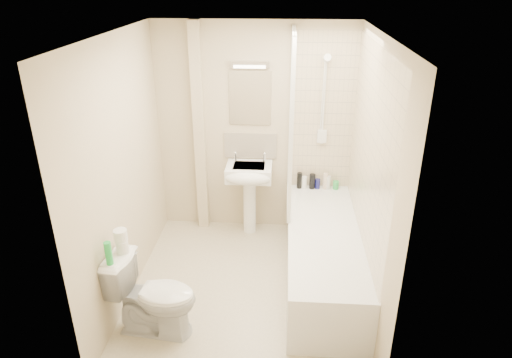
{
  "coord_description": "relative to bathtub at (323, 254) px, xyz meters",
  "views": [
    {
      "loc": [
        0.34,
        -3.63,
        2.85
      ],
      "look_at": [
        0.08,
        0.2,
        1.09
      ],
      "focal_mm": 32.0,
      "sensor_mm": 36.0,
      "label": 1
    }
  ],
  "objects": [
    {
      "name": "bottle_black_b",
      "position": [
        -0.08,
        0.96,
        0.35
      ],
      "size": [
        0.07,
        0.07,
        0.18
      ],
      "primitive_type": "cylinder",
      "color": "black",
      "rests_on": "bathtub"
    },
    {
      "name": "bottle_blue",
      "position": [
        -0.02,
        0.96,
        0.32
      ],
      "size": [
        0.06,
        0.06,
        0.12
      ],
      "primitive_type": "cylinder",
      "color": "navy",
      "rests_on": "bathtub"
    },
    {
      "name": "shower_screen",
      "position": [
        -0.35,
        0.6,
        1.16
      ],
      "size": [
        0.04,
        0.92,
        1.8
      ],
      "color": "white",
      "rests_on": "bathtub"
    },
    {
      "name": "bottle_white_a",
      "position": [
        -0.17,
        0.96,
        0.33
      ],
      "size": [
        0.06,
        0.06,
        0.14
      ],
      "primitive_type": "cylinder",
      "color": "white",
      "rests_on": "bathtub"
    },
    {
      "name": "bottle_cream",
      "position": [
        0.07,
        0.96,
        0.36
      ],
      "size": [
        0.05,
        0.05,
        0.19
      ],
      "primitive_type": "cylinder",
      "color": "beige",
      "rests_on": "bathtub"
    },
    {
      "name": "splashback",
      "position": [
        -0.8,
        1.04,
        0.74
      ],
      "size": [
        0.6,
        0.02,
        0.3
      ],
      "primitive_type": "cube",
      "color": "beige",
      "rests_on": "wall_back"
    },
    {
      "name": "toilet_roll_lower",
      "position": [
        -1.72,
        -0.75,
        0.5
      ],
      "size": [
        0.1,
        0.1,
        0.11
      ],
      "primitive_type": "cylinder",
      "color": "white",
      "rests_on": "toilet"
    },
    {
      "name": "wall_back",
      "position": [
        -0.75,
        1.05,
        0.91
      ],
      "size": [
        2.2,
        0.02,
        2.4
      ],
      "primitive_type": "cube",
      "color": "beige",
      "rests_on": "ground"
    },
    {
      "name": "mirror",
      "position": [
        -0.8,
        1.04,
        1.29
      ],
      "size": [
        0.46,
        0.01,
        0.6
      ],
      "primitive_type": "cube",
      "color": "white",
      "rests_on": "wall_back"
    },
    {
      "name": "bottle_black_a",
      "position": [
        -0.23,
        0.96,
        0.36
      ],
      "size": [
        0.06,
        0.06,
        0.19
      ],
      "primitive_type": "cylinder",
      "color": "black",
      "rests_on": "bathtub"
    },
    {
      "name": "shower_fixture",
      "position": [
        -0.0,
        0.99,
        1.26
      ],
      "size": [
        0.1,
        0.16,
        0.99
      ],
      "color": "white",
      "rests_on": "wall_back"
    },
    {
      "name": "tile_back",
      "position": [
        0.0,
        1.04,
        1.14
      ],
      "size": [
        0.7,
        0.01,
        1.75
      ],
      "primitive_type": "cube",
      "color": "beige",
      "rests_on": "wall_back"
    },
    {
      "name": "bottle_green",
      "position": [
        0.19,
        0.96,
        0.31
      ],
      "size": [
        0.07,
        0.07,
        0.1
      ],
      "primitive_type": "cylinder",
      "color": "green",
      "rests_on": "bathtub"
    },
    {
      "name": "pedestal_sink",
      "position": [
        -0.8,
        0.81,
        0.4
      ],
      "size": [
        0.51,
        0.47,
        0.98
      ],
      "color": "white",
      "rests_on": "ground"
    },
    {
      "name": "floor",
      "position": [
        -0.75,
        -0.2,
        -0.29
      ],
      "size": [
        2.5,
        2.5,
        0.0
      ],
      "primitive_type": "plane",
      "color": "beige",
      "rests_on": "ground"
    },
    {
      "name": "strip_light",
      "position": [
        -0.8,
        1.02,
        1.66
      ],
      "size": [
        0.42,
        0.07,
        0.07
      ],
      "primitive_type": "cube",
      "color": "silver",
      "rests_on": "wall_back"
    },
    {
      "name": "toilet_roll_upper",
      "position": [
        -1.72,
        -0.74,
        0.6
      ],
      "size": [
        0.11,
        0.11,
        0.09
      ],
      "primitive_type": "cylinder",
      "color": "white",
      "rests_on": "toilet_roll_lower"
    },
    {
      "name": "bathtub",
      "position": [
        0.0,
        0.0,
        0.0
      ],
      "size": [
        0.7,
        2.1,
        0.55
      ],
      "color": "white",
      "rests_on": "ground"
    },
    {
      "name": "tile_right",
      "position": [
        0.34,
        0.0,
        1.14
      ],
      "size": [
        0.01,
        2.1,
        1.75
      ],
      "primitive_type": "cube",
      "color": "beige",
      "rests_on": "wall_right"
    },
    {
      "name": "wall_left",
      "position": [
        -1.85,
        -0.2,
        0.91
      ],
      "size": [
        0.02,
        2.5,
        2.4
      ],
      "primitive_type": "cube",
      "color": "beige",
      "rests_on": "ground"
    },
    {
      "name": "pipe_boxing",
      "position": [
        -1.37,
        0.99,
        0.91
      ],
      "size": [
        0.12,
        0.12,
        2.4
      ],
      "primitive_type": "cube",
      "color": "beige",
      "rests_on": "ground"
    },
    {
      "name": "toilet",
      "position": [
        -1.47,
        -0.83,
        0.08
      ],
      "size": [
        0.57,
        0.81,
        0.73
      ],
      "primitive_type": "imported",
      "rotation": [
        0.0,
        0.0,
        1.46
      ],
      "color": "white",
      "rests_on": "ground"
    },
    {
      "name": "bottle_white_b",
      "position": [
        0.1,
        0.96,
        0.34
      ],
      "size": [
        0.06,
        0.06,
        0.16
      ],
      "primitive_type": "cylinder",
      "color": "silver",
      "rests_on": "bathtub"
    },
    {
      "name": "green_bottle",
      "position": [
        -1.76,
        -0.92,
        0.54
      ],
      "size": [
        0.06,
        0.06,
        0.2
      ],
      "primitive_type": "cylinder",
      "color": "green",
      "rests_on": "toilet"
    },
    {
      "name": "wall_right",
      "position": [
        0.35,
        -0.2,
        0.91
      ],
      "size": [
        0.02,
        2.5,
        2.4
      ],
      "primitive_type": "cube",
      "color": "beige",
      "rests_on": "ground"
    },
    {
      "name": "ceiling",
      "position": [
        -0.75,
        -0.2,
        2.11
      ],
      "size": [
        2.2,
        2.5,
        0.02
      ],
      "primitive_type": "cube",
      "color": "white",
      "rests_on": "wall_back"
    }
  ]
}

